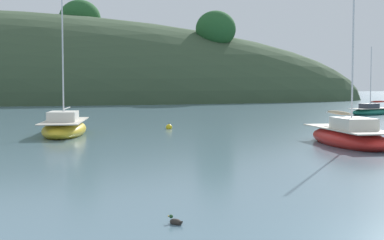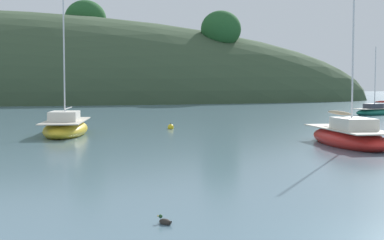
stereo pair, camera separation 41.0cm
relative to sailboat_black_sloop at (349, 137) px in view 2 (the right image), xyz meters
The scene contains 5 objects.
sailboat_black_sloop is the anchor object (origin of this frame).
sailboat_navy_dinghy 16.99m from the sailboat_black_sloop, 146.94° to the left, with size 3.55×7.76×11.23m.
sailboat_grey_yawl 30.05m from the sailboat_black_sloop, 56.55° to the left, with size 5.85×3.58×7.11m.
mooring_buoy_channel 14.14m from the sailboat_black_sloop, 119.99° to the left, with size 0.44×0.44×0.54m.
duck_lead 18.26m from the sailboat_black_sloop, 130.98° to the right, with size 0.35×0.39×0.24m.
Camera 2 is at (-6.56, -9.42, 3.17)m, focal length 52.00 mm.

